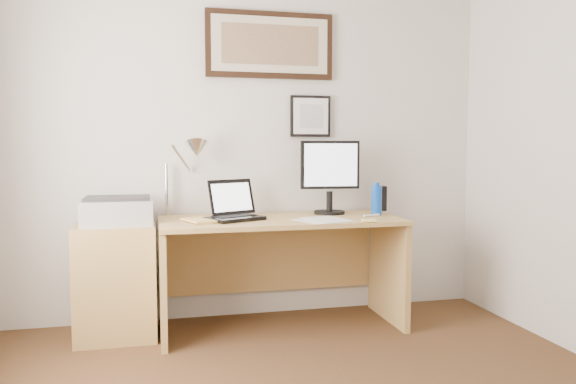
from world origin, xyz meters
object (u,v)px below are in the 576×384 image
object	(u,v)px
water_bottle	(377,200)
book	(188,222)
laptop	(234,211)
side_cabinet	(116,282)
lcd_monitor	(330,173)
desk	(278,251)
printer	(118,211)

from	to	relation	value
water_bottle	book	world-z (taller)	water_bottle
water_bottle	book	bearing A→B (deg)	-175.35
book	laptop	size ratio (longest dim) A/B	0.58
side_cabinet	water_bottle	distance (m)	1.83
laptop	water_bottle	bearing A→B (deg)	-0.54
side_cabinet	lcd_monitor	world-z (taller)	lcd_monitor
water_bottle	desk	distance (m)	0.77
lcd_monitor	side_cabinet	bearing A→B (deg)	-176.04
desk	lcd_monitor	size ratio (longest dim) A/B	3.08
water_bottle	desk	world-z (taller)	water_bottle
book	laptop	bearing A→B (deg)	20.91
lcd_monitor	laptop	bearing A→B (deg)	-169.55
side_cabinet	water_bottle	xyz separation A→B (m)	(1.76, -0.04, 0.49)
side_cabinet	book	world-z (taller)	book
printer	desk	bearing A→B (deg)	-0.03
book	lcd_monitor	size ratio (longest dim) A/B	0.47
laptop	printer	distance (m)	0.74
printer	side_cabinet	bearing A→B (deg)	-116.91
side_cabinet	book	bearing A→B (deg)	-17.79
book	printer	distance (m)	0.47
desk	laptop	xyz separation A→B (m)	(-0.31, -0.06, 0.29)
side_cabinet	desk	size ratio (longest dim) A/B	0.46
book	desk	size ratio (longest dim) A/B	0.15
laptop	printer	bearing A→B (deg)	174.96
book	lcd_monitor	bearing A→B (deg)	13.70
lcd_monitor	printer	distance (m)	1.46
side_cabinet	lcd_monitor	distance (m)	1.61
book	printer	world-z (taller)	printer
laptop	lcd_monitor	size ratio (longest dim) A/B	0.82
water_bottle	laptop	size ratio (longest dim) A/B	0.49
side_cabinet	lcd_monitor	size ratio (longest dim) A/B	1.40
water_bottle	laptop	world-z (taller)	laptop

